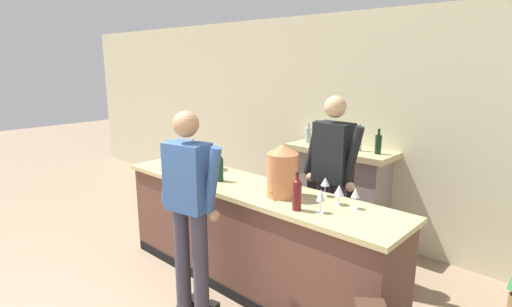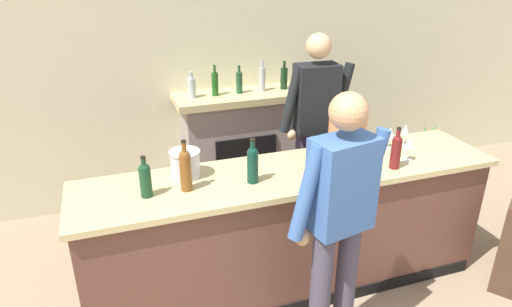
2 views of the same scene
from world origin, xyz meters
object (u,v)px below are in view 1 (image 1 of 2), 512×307
(wine_glass_back_row, at_px, (339,191))
(wine_glass_mid_counter, at_px, (355,194))
(person_bartender, at_px, (332,180))
(wine_bottle_cabernet_heavy, at_px, (219,167))
(wine_glass_near_bucket, at_px, (325,182))
(person_customer, at_px, (190,207))
(copper_dispenser, at_px, (283,170))
(wine_bottle_rose_blush, at_px, (179,157))
(ice_bucket_steel, at_px, (210,161))
(wine_bottle_burgundy_dark, at_px, (297,193))
(fireplace_stone, at_px, (339,192))
(wine_bottle_port_short, at_px, (193,158))
(wine_glass_by_dispenser, at_px, (321,196))

(wine_glass_back_row, bearing_deg, wine_glass_mid_counter, 3.13)
(person_bartender, distance_m, wine_bottle_cabernet_heavy, 1.11)
(wine_bottle_cabernet_heavy, distance_m, wine_glass_mid_counter, 1.38)
(wine_glass_near_bucket, distance_m, wine_glass_mid_counter, 0.36)
(person_customer, relative_size, copper_dispenser, 3.89)
(wine_bottle_cabernet_heavy, xyz_separation_m, wine_bottle_rose_blush, (-0.70, 0.03, -0.02))
(person_bartender, xyz_separation_m, copper_dispenser, (-0.08, -0.68, 0.22))
(ice_bucket_steel, xyz_separation_m, wine_bottle_rose_blush, (-0.29, -0.20, 0.03))
(wine_bottle_burgundy_dark, xyz_separation_m, wine_glass_mid_counter, (0.32, 0.34, -0.02))
(person_bartender, bearing_deg, wine_glass_near_bucket, -65.30)
(wine_bottle_cabernet_heavy, height_order, wine_bottle_burgundy_dark, wine_bottle_cabernet_heavy)
(fireplace_stone, height_order, wine_bottle_rose_blush, fireplace_stone)
(fireplace_stone, distance_m, wine_glass_mid_counter, 1.78)
(wine_bottle_port_short, distance_m, wine_glass_by_dispenser, 1.65)
(wine_bottle_cabernet_heavy, height_order, wine_bottle_port_short, wine_bottle_port_short)
(wine_glass_by_dispenser, xyz_separation_m, wine_glass_back_row, (0.01, 0.25, -0.02))
(wine_bottle_burgundy_dark, height_order, wine_glass_back_row, wine_bottle_burgundy_dark)
(wine_glass_back_row, height_order, wine_glass_mid_counter, wine_glass_mid_counter)
(person_customer, distance_m, wine_glass_by_dispenser, 1.07)
(fireplace_stone, relative_size, person_bartender, 0.79)
(person_bartender, height_order, wine_bottle_burgundy_dark, person_bartender)
(wine_glass_near_bucket, height_order, wine_glass_by_dispenser, wine_glass_by_dispenser)
(person_customer, bearing_deg, fireplace_stone, 87.99)
(person_customer, bearing_deg, person_bartender, 69.96)
(person_customer, relative_size, wine_bottle_port_short, 5.12)
(person_customer, height_order, wine_bottle_port_short, person_customer)
(wine_bottle_port_short, bearing_deg, wine_glass_by_dispenser, -2.62)
(wine_glass_near_bucket, relative_size, wine_glass_back_row, 1.01)
(copper_dispenser, bearing_deg, ice_bucket_steel, 171.92)
(wine_bottle_port_short, distance_m, wine_glass_back_row, 1.67)
(wine_bottle_port_short, bearing_deg, copper_dispenser, 1.47)
(person_bartender, xyz_separation_m, wine_bottle_cabernet_heavy, (-0.82, -0.74, 0.13))
(copper_dispenser, height_order, wine_bottle_burgundy_dark, copper_dispenser)
(person_customer, relative_size, wine_glass_near_bucket, 10.58)
(fireplace_stone, bearing_deg, person_customer, -92.01)
(copper_dispenser, height_order, wine_bottle_rose_blush, copper_dispenser)
(wine_glass_mid_counter, bearing_deg, copper_dispenser, -165.94)
(wine_glass_back_row, bearing_deg, wine_bottle_cabernet_heavy, -170.06)
(fireplace_stone, distance_m, wine_bottle_port_short, 1.88)
(wine_glass_mid_counter, bearing_deg, ice_bucket_steel, 179.74)
(fireplace_stone, bearing_deg, wine_bottle_cabernet_heavy, -103.78)
(person_customer, relative_size, wine_bottle_rose_blush, 6.45)
(person_bartender, relative_size, wine_glass_mid_counter, 10.75)
(copper_dispenser, height_order, wine_bottle_port_short, copper_dispenser)
(person_customer, relative_size, wine_glass_mid_counter, 10.39)
(person_bartender, distance_m, wine_bottle_port_short, 1.45)
(person_customer, distance_m, copper_dispenser, 0.85)
(wine_bottle_cabernet_heavy, bearing_deg, wine_glass_back_row, 9.94)
(fireplace_stone, bearing_deg, wine_bottle_rose_blush, -124.77)
(copper_dispenser, relative_size, wine_bottle_rose_blush, 1.66)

